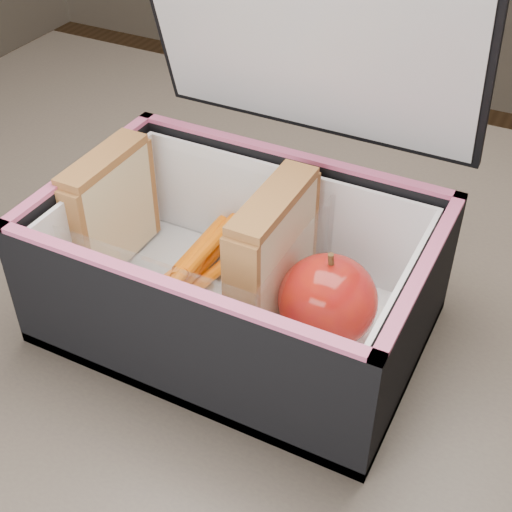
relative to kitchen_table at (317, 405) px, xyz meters
The scene contains 8 objects.
kitchen_table is the anchor object (origin of this frame).
lunch_bag 0.16m from the kitchen_table, 163.69° to the right, with size 0.28×0.24×0.28m.
plastic_tub 0.18m from the kitchen_table, behind, with size 0.19×0.14×0.08m, color white, non-canonical shape.
sandwich_left 0.24m from the kitchen_table, behind, with size 0.02×0.09×0.10m.
sandwich_right 0.16m from the kitchen_table, 162.11° to the right, with size 0.03×0.10×0.11m.
carrot_sticks 0.17m from the kitchen_table, behind, with size 0.05×0.14×0.03m.
paper_napkin 0.11m from the kitchen_table, 51.25° to the right, with size 0.07×0.08×0.01m, color white.
red_apple 0.15m from the kitchen_table, 67.01° to the right, with size 0.08×0.08×0.08m.
Camera 1 is at (0.14, -0.38, 1.14)m, focal length 50.00 mm.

